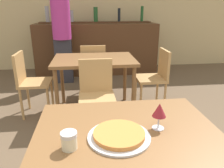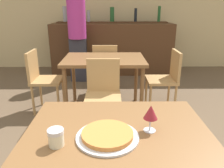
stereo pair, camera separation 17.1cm
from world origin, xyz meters
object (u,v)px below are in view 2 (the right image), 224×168
at_px(chair_far_side_left, 42,77).
at_px(cheese_shaker, 56,137).
at_px(chair_far_side_back, 105,66).
at_px(wine_glass, 151,113).
at_px(person_standing, 77,32).
at_px(pizza_tray, 107,135).
at_px(chair_far_side_right, 167,76).
at_px(chair_far_side_front, 103,91).

relative_size(chair_far_side_left, cheese_shaker, 9.39).
bearing_deg(chair_far_side_back, wine_glass, 97.47).
distance_m(chair_far_side_back, person_standing, 1.06).
relative_size(pizza_tray, cheese_shaker, 3.74).
height_order(chair_far_side_left, chair_far_side_right, same).
xyz_separation_m(chair_far_side_back, wine_glass, (0.31, -2.34, 0.35)).
height_order(chair_far_side_front, chair_far_side_back, same).
bearing_deg(person_standing, pizza_tray, -79.30).
relative_size(chair_far_side_right, pizza_tray, 2.51).
height_order(pizza_tray, cheese_shaker, cheese_shaker).
relative_size(chair_far_side_front, pizza_tray, 2.51).
bearing_deg(chair_far_side_left, chair_far_side_right, -90.00).
bearing_deg(cheese_shaker, wine_glass, 15.15).
bearing_deg(person_standing, wine_glass, -74.86).
bearing_deg(wine_glass, pizza_tray, -163.34).
bearing_deg(chair_far_side_left, cheese_shaker, -160.72).
height_order(cheese_shaker, wine_glass, wine_glass).
bearing_deg(chair_far_side_front, chair_far_side_left, 147.28).
bearing_deg(person_standing, chair_far_side_front, -74.16).
bearing_deg(chair_far_side_front, cheese_shaker, -98.14).
bearing_deg(chair_far_side_back, chair_far_side_right, 147.28).
bearing_deg(cheese_shaker, chair_far_side_right, 61.06).
distance_m(chair_far_side_right, pizza_tray, 2.03).
bearing_deg(chair_far_side_left, pizza_tray, -153.34).
height_order(pizza_tray, wine_glass, wine_glass).
height_order(chair_far_side_front, pizza_tray, chair_far_side_front).
height_order(chair_far_side_back, person_standing, person_standing).
xyz_separation_m(chair_far_side_front, person_standing, (-0.54, 1.90, 0.45)).
xyz_separation_m(chair_far_side_right, wine_glass, (-0.56, -1.78, 0.35)).
bearing_deg(pizza_tray, chair_far_side_front, 92.88).
height_order(chair_far_side_front, wine_glass, wine_glass).
bearing_deg(wine_glass, chair_far_side_left, 123.34).
bearing_deg(pizza_tray, person_standing, 100.70).
distance_m(chair_far_side_right, cheese_shaker, 2.21).
distance_m(pizza_tray, cheese_shaker, 0.27).
xyz_separation_m(chair_far_side_front, pizza_tray, (0.07, -1.30, 0.25)).
relative_size(chair_far_side_back, wine_glass, 5.41).
height_order(pizza_tray, person_standing, person_standing).
distance_m(chair_far_side_front, person_standing, 2.03).
xyz_separation_m(chair_far_side_left, wine_glass, (1.17, -1.78, 0.35)).
bearing_deg(wine_glass, cheese_shaker, -164.85).
bearing_deg(chair_far_side_back, person_standing, -55.66).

